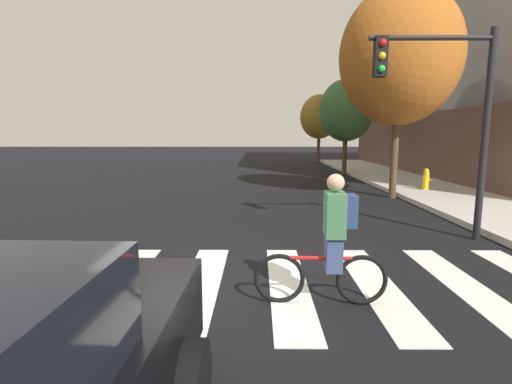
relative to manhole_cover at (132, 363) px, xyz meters
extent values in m
plane|color=black|center=(0.55, 1.90, 0.00)|extent=(120.00, 120.00, 0.00)
cube|color=silver|center=(-2.17, 1.90, 0.00)|extent=(0.55, 3.31, 0.01)
cube|color=silver|center=(-0.90, 1.90, 0.00)|extent=(0.55, 3.31, 0.01)
cube|color=silver|center=(0.38, 1.90, 0.00)|extent=(0.55, 3.31, 0.01)
cube|color=silver|center=(1.65, 1.90, 0.00)|extent=(0.55, 3.31, 0.01)
cube|color=silver|center=(2.92, 1.90, 0.00)|extent=(0.55, 3.31, 0.01)
cube|color=silver|center=(4.20, 1.90, 0.00)|extent=(0.55, 3.31, 0.01)
cylinder|color=#473D1E|center=(0.00, 0.00, 0.00)|extent=(0.64, 0.64, 0.01)
torus|color=black|center=(2.53, 1.29, 0.33)|extent=(0.66, 0.09, 0.66)
torus|color=black|center=(1.48, 1.33, 0.33)|extent=(0.66, 0.09, 0.66)
cylinder|color=red|center=(2.01, 1.31, 0.61)|extent=(0.89, 0.09, 0.05)
cylinder|color=red|center=(2.17, 1.30, 0.68)|extent=(0.04, 0.04, 0.45)
cube|color=#384772|center=(2.17, 1.30, 0.73)|extent=(0.21, 0.29, 0.56)
cube|color=#3F724C|center=(2.17, 1.30, 1.18)|extent=(0.25, 0.37, 0.56)
sphere|color=tan|center=(2.17, 1.30, 1.58)|extent=(0.22, 0.22, 0.22)
cube|color=navy|center=(2.35, 1.30, 1.23)|extent=(0.17, 0.29, 0.40)
cylinder|color=black|center=(5.74, 4.35, 2.10)|extent=(0.14, 0.14, 4.20)
cylinder|color=black|center=(4.54, 4.35, 4.00)|extent=(2.40, 0.10, 0.10)
cube|color=black|center=(3.58, 4.35, 3.65)|extent=(0.24, 0.20, 0.76)
sphere|color=red|center=(3.58, 4.24, 3.89)|extent=(0.14, 0.14, 0.14)
sphere|color=gold|center=(3.58, 4.24, 3.65)|extent=(0.14, 0.14, 0.14)
sphere|color=green|center=(3.58, 4.24, 3.41)|extent=(0.14, 0.14, 0.14)
cylinder|color=gold|center=(7.35, 10.52, 0.47)|extent=(0.22, 0.22, 0.65)
sphere|color=gold|center=(7.35, 10.52, 0.84)|extent=(0.18, 0.18, 0.18)
cylinder|color=gold|center=(7.51, 10.52, 0.50)|extent=(0.12, 0.09, 0.09)
cylinder|color=#4C3823|center=(5.83, 9.62, 1.56)|extent=(0.24, 0.24, 3.13)
ellipsoid|color=#A5591E|center=(5.83, 9.62, 4.68)|extent=(3.90, 3.90, 4.48)
cylinder|color=#4C3823|center=(5.83, 17.06, 1.13)|extent=(0.24, 0.24, 2.27)
ellipsoid|color=#386033|center=(5.83, 17.06, 3.39)|extent=(2.82, 2.82, 3.24)
cylinder|color=#4C3823|center=(5.83, 25.98, 1.15)|extent=(0.24, 0.24, 2.31)
ellipsoid|color=olive|center=(5.83, 25.98, 3.45)|extent=(2.87, 2.87, 3.30)
camera|label=1|loc=(1.21, -3.36, 2.17)|focal=26.75mm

